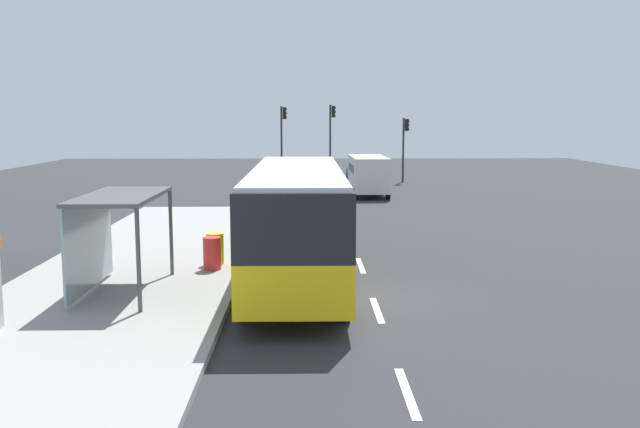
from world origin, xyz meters
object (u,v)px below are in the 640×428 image
at_px(bus, 297,217).
at_px(traffic_light_far_side, 283,132).
at_px(recycling_bin_yellow, 215,249).
at_px(traffic_light_median, 332,131).
at_px(sedan_near, 360,172).
at_px(traffic_light_near_side, 405,139).
at_px(white_van, 368,173).
at_px(recycling_bin_red, 212,253).
at_px(bus_shelter, 109,217).

distance_m(bus, traffic_light_far_side, 30.49).
bearing_deg(recycling_bin_yellow, traffic_light_median, 81.21).
relative_size(sedan_near, traffic_light_near_side, 0.99).
height_order(recycling_bin_yellow, traffic_light_far_side, traffic_light_far_side).
bearing_deg(sedan_near, traffic_light_far_side, 167.28).
height_order(sedan_near, traffic_light_median, traffic_light_median).
distance_m(bus, white_van, 21.64).
relative_size(recycling_bin_yellow, traffic_light_near_side, 0.21).
bearing_deg(white_van, traffic_light_near_side, 68.36).
xyz_separation_m(recycling_bin_red, recycling_bin_yellow, (0.00, 0.70, 0.00)).
bearing_deg(traffic_light_near_side, traffic_light_far_side, 174.69).
bearing_deg(recycling_bin_red, traffic_light_median, 81.41).
bearing_deg(traffic_light_median, sedan_near, -46.64).
bearing_deg(white_van, sedan_near, 89.26).
xyz_separation_m(recycling_bin_red, traffic_light_near_side, (9.71, 28.81, 2.38)).
distance_m(recycling_bin_red, traffic_light_far_side, 29.77).
bearing_deg(recycling_bin_yellow, bus_shelter, -124.37).
relative_size(white_van, traffic_light_near_side, 1.15).
xyz_separation_m(recycling_bin_yellow, bus_shelter, (-2.21, -3.23, 1.44)).
height_order(recycling_bin_red, bus_shelter, bus_shelter).
distance_m(white_van, traffic_light_far_side, 10.79).
relative_size(recycling_bin_yellow, traffic_light_far_side, 0.18).
distance_m(bus, traffic_light_near_side, 30.50).
relative_size(bus, traffic_light_near_side, 2.43).
height_order(recycling_bin_yellow, bus_shelter, bus_shelter).
bearing_deg(traffic_light_median, traffic_light_far_side, -167.12).
relative_size(traffic_light_far_side, bus_shelter, 1.34).
relative_size(white_van, recycling_bin_red, 5.51).
height_order(bus, sedan_near, bus).
height_order(recycling_bin_red, traffic_light_median, traffic_light_median).
bearing_deg(white_van, recycling_bin_red, -107.35).
xyz_separation_m(recycling_bin_red, bus_shelter, (-2.21, -2.53, 1.44)).
xyz_separation_m(recycling_bin_red, traffic_light_median, (4.59, 30.41, 2.96)).
bearing_deg(traffic_light_median, recycling_bin_red, -98.59).
bearing_deg(bus, sedan_near, 82.17).
relative_size(white_van, sedan_near, 1.17).
bearing_deg(bus_shelter, traffic_light_far_side, 84.12).
bearing_deg(traffic_light_near_side, white_van, -111.64).
height_order(traffic_light_median, bus_shelter, traffic_light_median).
bearing_deg(sedan_near, traffic_light_near_side, 7.48).
height_order(traffic_light_far_side, bus_shelter, traffic_light_far_side).
relative_size(sedan_near, traffic_light_far_side, 0.83).
relative_size(traffic_light_near_side, traffic_light_far_side, 0.85).
bearing_deg(recycling_bin_yellow, recycling_bin_red, -90.00).
relative_size(white_van, traffic_light_far_side, 0.98).
relative_size(sedan_near, bus_shelter, 1.12).
relative_size(bus, recycling_bin_yellow, 11.60).
distance_m(traffic_light_near_side, traffic_light_median, 5.39).
xyz_separation_m(bus, recycling_bin_red, (-2.49, 0.80, -1.19)).
distance_m(white_van, traffic_light_near_side, 9.12).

